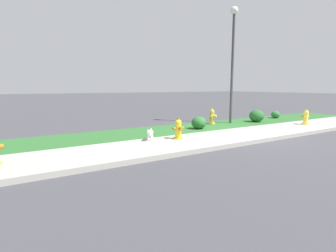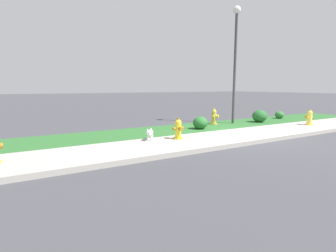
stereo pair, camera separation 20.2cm
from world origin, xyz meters
TOP-DOWN VIEW (x-y plane):
  - ground_plane at (0.00, 0.00)m, footprint 120.00×120.00m
  - sidewalk_pavement at (0.00, 0.00)m, footprint 18.00×2.12m
  - grass_verge at (0.00, 2.12)m, footprint 18.00×2.12m
  - street_curb at (0.00, -1.14)m, footprint 18.00×0.16m
  - fire_hydrant_across_street at (-2.28, 0.50)m, footprint 0.37×0.34m
  - fire_hydrant_mid_block at (3.96, 0.23)m, footprint 0.37×0.35m
  - fire_hydrant_far_end at (0.72, 2.40)m, footprint 0.36×0.34m
  - small_white_dog at (-3.11, 0.76)m, footprint 0.37×0.44m
  - street_lamp at (1.65, 2.24)m, footprint 0.32×0.32m
  - shrub_bush_mid_verge at (4.91, 2.36)m, footprint 0.43×0.43m
  - shrub_bush_near_lamp at (-0.53, 1.71)m, footprint 0.55×0.55m
  - shrub_bush_far_verge at (2.94, 1.90)m, footprint 0.65×0.65m

SIDE VIEW (x-z plane):
  - ground_plane at x=0.00m, z-range 0.00..0.00m
  - grass_verge at x=0.00m, z-range 0.00..0.01m
  - sidewalk_pavement at x=0.00m, z-range 0.00..0.01m
  - street_curb at x=0.00m, z-range 0.00..0.12m
  - shrub_bush_mid_verge at x=4.91m, z-range 0.00..0.36m
  - small_white_dog at x=-3.11m, z-range 0.03..0.41m
  - shrub_bush_near_lamp at x=-0.53m, z-range 0.00..0.47m
  - shrub_bush_far_verge at x=2.94m, z-range 0.00..0.55m
  - fire_hydrant_across_street at x=-2.28m, z-range -0.02..0.63m
  - fire_hydrant_mid_block at x=3.96m, z-range -0.02..0.64m
  - fire_hydrant_far_end at x=0.72m, z-range -0.02..0.66m
  - street_lamp at x=1.65m, z-range 0.76..5.62m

